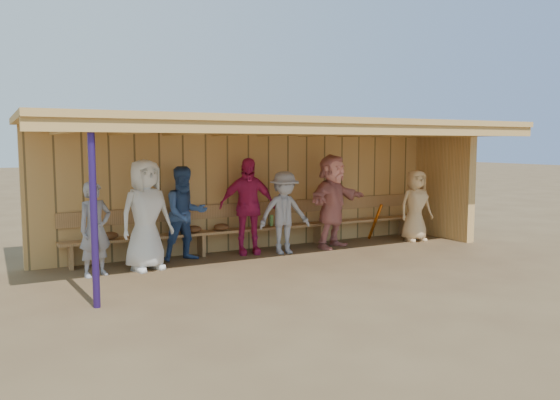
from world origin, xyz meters
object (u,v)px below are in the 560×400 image
object	(u,v)px
player_e	(284,213)
player_h	(416,206)
player_a	(95,229)
player_d	(247,206)
player_b	(146,215)
player_c	(185,214)
player_f	(332,201)
bench	(262,223)

from	to	relation	value
player_e	player_h	distance (m)	3.13
player_a	player_d	bearing A→B (deg)	-11.33
player_h	player_b	bearing A→B (deg)	-172.46
player_c	player_e	distance (m)	1.88
player_b	player_f	size ratio (longest dim) A/B	0.98
player_c	player_f	distance (m)	3.01
player_a	player_d	distance (m)	2.90
player_c	player_b	bearing A→B (deg)	-158.70
player_e	player_f	size ratio (longest dim) A/B	0.83
player_a	player_d	xyz separation A→B (m)	(2.86, 0.47, 0.16)
player_c	player_h	size ratio (longest dim) A/B	1.10
player_a	player_h	world-z (taller)	player_h
player_d	player_f	bearing A→B (deg)	5.65
player_d	player_h	bearing A→B (deg)	5.88
player_e	player_c	bearing A→B (deg)	177.32
player_e	bench	xyz separation A→B (m)	(-0.18, 0.60, -0.26)
player_b	bench	size ratio (longest dim) A/B	0.24
bench	player_a	bearing A→B (deg)	-166.80
player_e	player_h	bearing A→B (deg)	2.88
player_c	player_f	xyz separation A→B (m)	(3.00, -0.20, 0.10)
player_d	bench	size ratio (longest dim) A/B	0.24
player_d	player_e	distance (m)	0.71
player_h	bench	distance (m)	3.40
player_b	player_f	xyz separation A→B (m)	(3.81, 0.19, 0.02)
player_b	player_f	bearing A→B (deg)	-10.65
bench	player_d	bearing A→B (deg)	-146.00
player_a	bench	size ratio (longest dim) A/B	0.20
player_b	player_e	world-z (taller)	player_b
player_c	bench	distance (m)	1.74
player_f	player_b	bearing A→B (deg)	158.39
player_a	player_f	bearing A→B (deg)	-17.60
player_h	bench	size ratio (longest dim) A/B	0.20
player_e	bench	bearing A→B (deg)	112.59
player_c	bench	world-z (taller)	player_c
player_a	player_h	xyz separation A→B (m)	(6.62, 0.02, 0.02)
player_a	player_h	size ratio (longest dim) A/B	0.98
player_a	player_c	bearing A→B (deg)	-5.12
player_h	player_f	bearing A→B (deg)	-178.70
player_c	bench	bearing A→B (deg)	6.21
player_b	bench	bearing A→B (deg)	2.56
player_e	player_f	bearing A→B (deg)	9.49
player_a	player_c	size ratio (longest dim) A/B	0.89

